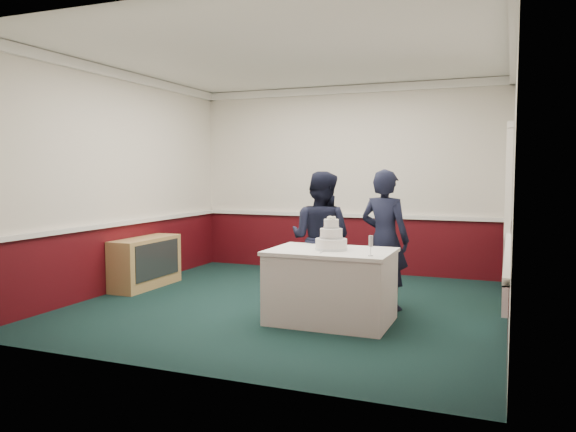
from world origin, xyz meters
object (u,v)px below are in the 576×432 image
at_px(sideboard, 146,262).
at_px(person_woman, 385,240).
at_px(cake_table, 331,285).
at_px(cake_knife, 323,252).
at_px(person_man, 320,239).
at_px(wedding_cake, 331,240).
at_px(champagne_flute, 371,242).

distance_m(sideboard, person_woman, 3.42).
relative_size(cake_table, person_woman, 0.80).
distance_m(cake_knife, person_man, 0.95).
bearing_deg(person_woman, person_man, 22.07).
height_order(sideboard, cake_table, cake_table).
height_order(wedding_cake, champagne_flute, wedding_cake).
bearing_deg(person_man, cake_table, 124.40).
bearing_deg(champagne_flute, sideboard, 162.88).
distance_m(person_man, person_woman, 0.77).
height_order(sideboard, person_woman, person_woman).
relative_size(cake_knife, person_woman, 0.13).
bearing_deg(person_man, person_woman, -164.88).
bearing_deg(wedding_cake, person_man, 116.87).
xyz_separation_m(cake_table, person_woman, (0.41, 0.80, 0.43)).
distance_m(sideboard, person_man, 2.67).
xyz_separation_m(sideboard, cake_knife, (2.95, -0.99, 0.44)).
height_order(cake_table, person_man, person_man).
xyz_separation_m(champagne_flute, person_man, (-0.85, 0.97, -0.11)).
xyz_separation_m(champagne_flute, person_woman, (-0.09, 1.08, -0.10)).
bearing_deg(cake_table, person_woman, 62.64).
distance_m(wedding_cake, cake_knife, 0.23).
height_order(champagne_flute, person_woman, person_woman).
distance_m(wedding_cake, champagne_flute, 0.57).
relative_size(sideboard, cake_knife, 5.45).
bearing_deg(sideboard, cake_table, -14.88).
height_order(cake_table, champagne_flute, champagne_flute).
height_order(cake_knife, person_man, person_man).
distance_m(cake_table, person_woman, 0.99).
bearing_deg(champagne_flute, person_man, 131.16).
bearing_deg(person_man, cake_knife, 117.32).
relative_size(cake_table, wedding_cake, 3.63).
relative_size(cake_knife, champagne_flute, 1.07).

